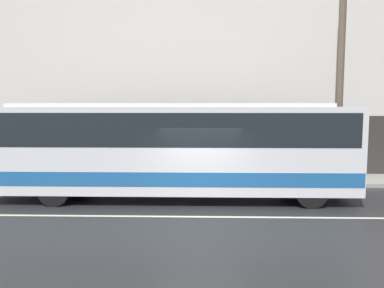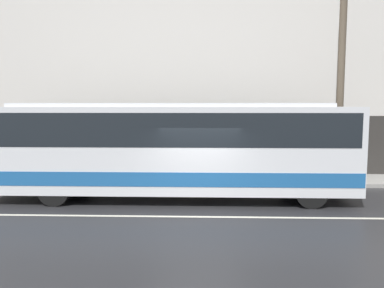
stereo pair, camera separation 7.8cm
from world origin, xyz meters
name	(u,v)px [view 2 (the right image)]	position (x,y,z in m)	size (l,w,h in m)	color
ground_plane	(199,217)	(0.00, 0.00, 0.00)	(60.00, 60.00, 0.00)	#262628
sidewalk	(201,179)	(0.00, 5.12, 0.08)	(60.00, 2.25, 0.15)	gray
building_facade	(201,58)	(0.00, 6.39, 5.27)	(60.00, 0.35, 10.93)	silver
lane_stripe	(199,217)	(0.00, 0.00, 0.00)	(54.00, 0.14, 0.01)	beige
transit_bus	(172,145)	(-0.97, 2.14, 1.84)	(12.11, 2.51, 3.26)	silver
utility_pole_near	(341,73)	(5.43, 4.42, 4.45)	(0.28, 0.28, 8.60)	brown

